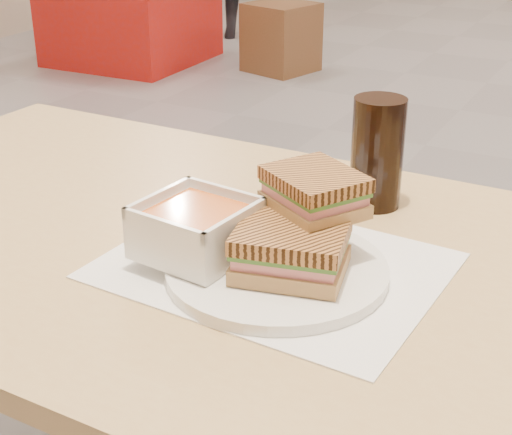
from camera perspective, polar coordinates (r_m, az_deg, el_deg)
The scene contains 10 objects.
main_table at distance 1.04m, azimuth -4.50°, elevation -6.98°, with size 1.21×0.72×0.75m.
tray_liner at distance 0.91m, azimuth 1.35°, elevation -3.61°, with size 0.40×0.32×0.00m.
plate at distance 0.88m, azimuth 1.56°, elevation -3.96°, with size 0.26×0.26×0.01m.
soup_bowl at distance 0.90m, azimuth -4.46°, elevation -0.97°, with size 0.13×0.13×0.06m.
panini_lower at distance 0.85m, azimuth 2.62°, elevation -2.47°, with size 0.14×0.12×0.05m.
panini_upper at distance 0.89m, azimuth 4.39°, elevation 1.94°, with size 0.14×0.13×0.05m.
cola_glass at distance 1.06m, azimuth 9.02°, elevation 4.78°, with size 0.07×0.07×0.15m.
bg_table_0 at distance 5.15m, azimuth -9.40°, elevation 15.68°, with size 0.89×0.89×0.77m.
bg_chair_0l at distance 5.78m, azimuth -12.68°, elevation 14.71°, with size 0.45×0.45×0.43m.
bg_chair_0r at distance 4.85m, azimuth 1.89°, elevation 13.28°, with size 0.45×0.45×0.41m.
Camera 1 is at (0.38, -2.69, 1.19)m, focal length 53.63 mm.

